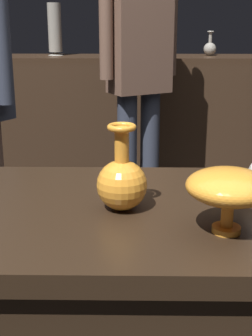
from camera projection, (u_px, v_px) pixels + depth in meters
back_display_shelf at (132, 129)px, 3.34m from camera, size 2.60×0.40×0.99m
vase_centerpiece at (122, 181)px, 1.12m from camera, size 0.12×0.12×0.20m
vase_left_accent at (229, 188)px, 0.98m from camera, size 0.18×0.18×0.14m
shelf_vase_left at (55, 30)px, 3.19m from camera, size 0.10×0.10×0.34m
shelf_vase_center at (133, 43)px, 3.23m from camera, size 0.13×0.13×0.12m
shelf_vase_right at (210, 48)px, 3.22m from camera, size 0.08×0.08×0.16m
visitor_center_back at (139, 61)px, 2.59m from camera, size 0.42×0.32×1.70m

